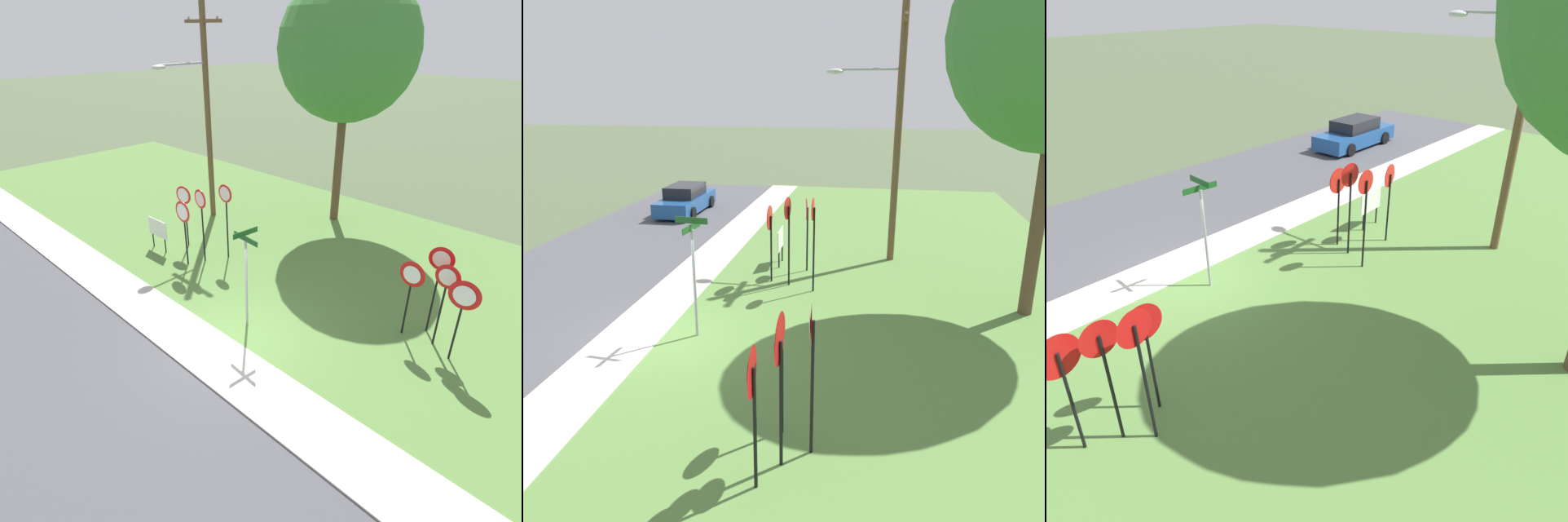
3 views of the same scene
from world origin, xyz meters
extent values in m
plane|color=#4C5B3D|center=(0.00, 0.00, 0.00)|extent=(160.00, 160.00, 0.00)
cube|color=#4C4C51|center=(0.00, -4.80, 0.01)|extent=(44.00, 6.40, 0.01)
cube|color=#BCB7AD|center=(0.00, -0.80, 0.03)|extent=(44.00, 1.60, 0.06)
cube|color=#567F3D|center=(0.00, 6.00, 0.02)|extent=(44.00, 12.00, 0.04)
cylinder|color=black|center=(-4.37, 1.85, 1.10)|extent=(0.06, 0.06, 2.12)
cylinder|color=red|center=(-4.37, 1.80, 2.10)|extent=(0.76, 0.03, 0.76)
cylinder|color=white|center=(-4.37, 1.79, 2.10)|extent=(0.59, 0.01, 0.59)
cylinder|color=black|center=(-3.73, 3.26, 1.32)|extent=(0.06, 0.06, 2.57)
cylinder|color=red|center=(-3.73, 3.22, 2.56)|extent=(0.66, 0.03, 0.66)
cylinder|color=white|center=(-3.73, 3.20, 2.56)|extent=(0.51, 0.01, 0.51)
cylinder|color=black|center=(-4.12, 2.45, 1.28)|extent=(0.06, 0.06, 2.48)
cylinder|color=red|center=(-4.12, 2.41, 2.47)|extent=(0.68, 0.10, 0.68)
cylinder|color=white|center=(-4.12, 2.39, 2.47)|extent=(0.53, 0.07, 0.53)
cylinder|color=black|center=(-5.61, 2.81, 1.12)|extent=(0.06, 0.06, 2.16)
cylinder|color=red|center=(-5.61, 2.77, 2.15)|extent=(0.69, 0.15, 0.70)
cylinder|color=white|center=(-5.61, 2.76, 2.15)|extent=(0.54, 0.11, 0.54)
cylinder|color=black|center=(4.68, 3.43, 1.06)|extent=(0.06, 0.06, 2.05)
cone|color=red|center=(4.68, 3.39, 2.01)|extent=(0.79, 0.08, 0.79)
cone|color=white|center=(4.68, 3.37, 2.01)|extent=(0.54, 0.05, 0.54)
cylinder|color=black|center=(3.73, 4.15, 1.24)|extent=(0.06, 0.06, 2.40)
cone|color=red|center=(3.73, 4.11, 2.37)|extent=(0.68, 0.12, 0.68)
cone|color=silver|center=(3.73, 4.09, 2.37)|extent=(0.46, 0.07, 0.46)
cylinder|color=black|center=(4.12, 3.71, 1.14)|extent=(0.06, 0.06, 2.20)
cone|color=red|center=(4.12, 3.67, 2.18)|extent=(0.67, 0.05, 0.67)
cone|color=silver|center=(4.12, 3.65, 2.18)|extent=(0.45, 0.03, 0.45)
cylinder|color=black|center=(3.27, 3.57, 1.04)|extent=(0.06, 0.06, 2.00)
cone|color=red|center=(3.27, 3.53, 1.96)|extent=(0.73, 0.07, 0.73)
cone|color=white|center=(3.27, 3.51, 1.96)|extent=(0.50, 0.04, 0.50)
cylinder|color=#9EA0A8|center=(-0.20, 0.81, 1.38)|extent=(0.07, 0.07, 2.67)
cylinder|color=#9EA0A8|center=(-0.20, 0.81, 2.73)|extent=(0.09, 0.09, 0.03)
cube|color=#19511E|center=(-0.20, 0.81, 2.79)|extent=(0.96, 0.10, 0.15)
cube|color=#19511E|center=(-0.20, 0.81, 2.96)|extent=(0.09, 0.81, 0.15)
cylinder|color=brown|center=(-7.36, 5.60, 4.52)|extent=(0.24, 0.24, 8.95)
cube|color=brown|center=(-7.36, 5.60, 7.92)|extent=(2.10, 0.12, 0.12)
cylinder|color=gray|center=(-8.21, 5.60, 8.02)|extent=(0.09, 0.09, 0.10)
cylinder|color=gray|center=(-6.51, 5.60, 8.02)|extent=(0.09, 0.09, 0.10)
cylinder|color=#9EA0A8|center=(-7.36, 4.51, 6.49)|extent=(0.08, 2.17, 0.08)
ellipsoid|color=#B7B7BC|center=(-7.36, 3.43, 6.43)|extent=(0.40, 0.56, 0.18)
cylinder|color=black|center=(-6.51, 1.81, 0.32)|extent=(0.05, 0.05, 0.55)
cylinder|color=black|center=(-5.74, 1.83, 0.32)|extent=(0.05, 0.05, 0.55)
cube|color=white|center=(-6.13, 1.82, 0.94)|extent=(1.10, 0.07, 0.70)
cylinder|color=brown|center=(-3.09, 9.14, 2.85)|extent=(0.36, 0.36, 5.61)
sphere|color=#3D7F38|center=(-3.09, 9.14, 7.01)|extent=(5.44, 5.44, 5.44)
camera|label=1|loc=(7.24, -6.28, 7.66)|focal=29.72mm
camera|label=2|loc=(11.11, 5.01, 5.78)|focal=36.34mm
camera|label=3|loc=(6.71, 10.35, 7.03)|focal=34.56mm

